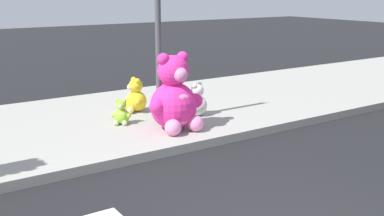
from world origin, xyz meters
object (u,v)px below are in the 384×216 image
(plush_pink_large, at_px, (175,99))
(plush_white, at_px, (196,102))
(sign_pole, at_px, (158,31))
(plush_lime, at_px, (121,114))
(plush_yellow, at_px, (135,98))

(plush_pink_large, distance_m, plush_white, 1.08)
(plush_pink_large, relative_size, plush_white, 2.10)
(sign_pole, xyz_separation_m, plush_white, (0.83, -0.00, -1.44))
(plush_lime, bearing_deg, plush_white, -9.02)
(plush_pink_large, height_order, plush_white, plush_pink_large)
(plush_pink_large, distance_m, plush_yellow, 1.53)
(plush_white, bearing_deg, plush_lime, 170.98)
(sign_pole, xyz_separation_m, plush_lime, (-0.67, 0.23, -1.51))
(sign_pole, xyz_separation_m, plush_pink_large, (-0.03, -0.59, -1.15))
(plush_yellow, bearing_deg, plush_lime, -132.68)
(plush_lime, bearing_deg, sign_pole, -19.19)
(plush_pink_large, relative_size, plush_lime, 2.91)
(sign_pole, bearing_deg, plush_white, -0.27)
(plush_white, bearing_deg, sign_pole, 179.73)
(plush_pink_large, height_order, plush_lime, plush_pink_large)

